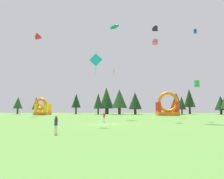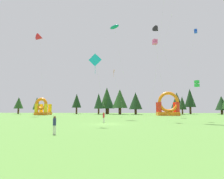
{
  "view_description": "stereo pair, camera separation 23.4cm",
  "coord_description": "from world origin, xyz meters",
  "px_view_note": "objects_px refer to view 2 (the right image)",
  "views": [
    {
      "loc": [
        2.1,
        -26.8,
        2.25
      ],
      "look_at": [
        0.0,
        14.32,
        6.33
      ],
      "focal_mm": 30.04,
      "sensor_mm": 36.0,
      "label": 1
    },
    {
      "loc": [
        2.33,
        -26.78,
        2.25
      ],
      "look_at": [
        0.0,
        14.32,
        6.33
      ],
      "focal_mm": 30.04,
      "sensor_mm": 36.0,
      "label": 2
    }
  ],
  "objects_px": {
    "person_near_camera": "(54,123)",
    "inflatable_blue_arch": "(43,109)",
    "kite_pink_box": "(155,42)",
    "person_left_edge": "(104,116)",
    "kite_cyan_diamond": "(95,61)",
    "kite_blue_box": "(196,31)",
    "kite_green_box": "(197,84)",
    "kite_black_delta": "(157,30)",
    "kite_teal_parafoil": "(114,27)",
    "kite_orange_diamond": "(114,71)",
    "inflatable_yellow_castle": "(168,107)",
    "kite_red_delta": "(40,37)"
  },
  "relations": [
    {
      "from": "kite_blue_box",
      "to": "inflatable_yellow_castle",
      "type": "height_order",
      "value": "kite_blue_box"
    },
    {
      "from": "kite_green_box",
      "to": "person_near_camera",
      "type": "height_order",
      "value": "kite_green_box"
    },
    {
      "from": "kite_pink_box",
      "to": "inflatable_yellow_castle",
      "type": "relative_size",
      "value": 2.07
    },
    {
      "from": "kite_cyan_diamond",
      "to": "person_near_camera",
      "type": "xyz_separation_m",
      "value": [
        -2.24,
        -8.46,
        -7.58
      ]
    },
    {
      "from": "kite_orange_diamond",
      "to": "inflatable_blue_arch",
      "type": "height_order",
      "value": "kite_orange_diamond"
    },
    {
      "from": "kite_green_box",
      "to": "inflatable_yellow_castle",
      "type": "relative_size",
      "value": 0.98
    },
    {
      "from": "person_left_edge",
      "to": "kite_cyan_diamond",
      "type": "bearing_deg",
      "value": -75.04
    },
    {
      "from": "kite_cyan_diamond",
      "to": "person_near_camera",
      "type": "height_order",
      "value": "kite_cyan_diamond"
    },
    {
      "from": "kite_teal_parafoil",
      "to": "kite_pink_box",
      "type": "bearing_deg",
      "value": -44.57
    },
    {
      "from": "kite_blue_box",
      "to": "kite_green_box",
      "type": "distance_m",
      "value": 25.11
    },
    {
      "from": "kite_green_box",
      "to": "person_left_edge",
      "type": "height_order",
      "value": "kite_green_box"
    },
    {
      "from": "person_near_camera",
      "to": "kite_cyan_diamond",
      "type": "bearing_deg",
      "value": 90.18
    },
    {
      "from": "kite_blue_box",
      "to": "inflatable_blue_arch",
      "type": "bearing_deg",
      "value": 167.97
    },
    {
      "from": "kite_black_delta",
      "to": "kite_cyan_diamond",
      "type": "xyz_separation_m",
      "value": [
        -13.3,
        -26.97,
        -15.71
      ]
    },
    {
      "from": "kite_cyan_diamond",
      "to": "inflatable_blue_arch",
      "type": "xyz_separation_m",
      "value": [
        -22.62,
        35.94,
        -6.51
      ]
    },
    {
      "from": "kite_orange_diamond",
      "to": "inflatable_yellow_castle",
      "type": "height_order",
      "value": "kite_orange_diamond"
    },
    {
      "from": "person_near_camera",
      "to": "inflatable_blue_arch",
      "type": "xyz_separation_m",
      "value": [
        -20.39,
        44.4,
        1.07
      ]
    },
    {
      "from": "kite_red_delta",
      "to": "person_near_camera",
      "type": "bearing_deg",
      "value": -63.14
    },
    {
      "from": "kite_blue_box",
      "to": "kite_green_box",
      "type": "relative_size",
      "value": 3.37
    },
    {
      "from": "person_near_camera",
      "to": "inflatable_yellow_castle",
      "type": "distance_m",
      "value": 46.13
    },
    {
      "from": "kite_black_delta",
      "to": "kite_pink_box",
      "type": "height_order",
      "value": "kite_black_delta"
    },
    {
      "from": "kite_teal_parafoil",
      "to": "kite_green_box",
      "type": "distance_m",
      "value": 22.15
    },
    {
      "from": "kite_blue_box",
      "to": "kite_green_box",
      "type": "xyz_separation_m",
      "value": [
        -7.11,
        -17.44,
        -16.61
      ]
    },
    {
      "from": "kite_orange_diamond",
      "to": "inflatable_yellow_castle",
      "type": "relative_size",
      "value": 1.77
    },
    {
      "from": "kite_cyan_diamond",
      "to": "kite_blue_box",
      "type": "xyz_separation_m",
      "value": [
        23.65,
        26.08,
        14.56
      ]
    },
    {
      "from": "kite_black_delta",
      "to": "person_left_edge",
      "type": "distance_m",
      "value": 34.66
    },
    {
      "from": "kite_teal_parafoil",
      "to": "kite_green_box",
      "type": "relative_size",
      "value": 3.03
    },
    {
      "from": "kite_cyan_diamond",
      "to": "person_left_edge",
      "type": "height_order",
      "value": "kite_cyan_diamond"
    },
    {
      "from": "person_left_edge",
      "to": "person_near_camera",
      "type": "bearing_deg",
      "value": -79.07
    },
    {
      "from": "kite_red_delta",
      "to": "kite_teal_parafoil",
      "type": "bearing_deg",
      "value": -29.54
    },
    {
      "from": "inflatable_blue_arch",
      "to": "kite_blue_box",
      "type": "bearing_deg",
      "value": -12.03
    },
    {
      "from": "person_left_edge",
      "to": "inflatable_yellow_castle",
      "type": "height_order",
      "value": "inflatable_yellow_castle"
    },
    {
      "from": "kite_pink_box",
      "to": "person_left_edge",
      "type": "height_order",
      "value": "kite_pink_box"
    },
    {
      "from": "kite_green_box",
      "to": "kite_red_delta",
      "type": "bearing_deg",
      "value": 150.52
    },
    {
      "from": "inflatable_yellow_castle",
      "to": "kite_pink_box",
      "type": "bearing_deg",
      "value": -107.82
    },
    {
      "from": "kite_pink_box",
      "to": "person_left_edge",
      "type": "distance_m",
      "value": 16.72
    },
    {
      "from": "kite_blue_box",
      "to": "kite_teal_parafoil",
      "type": "height_order",
      "value": "kite_blue_box"
    },
    {
      "from": "kite_red_delta",
      "to": "kite_cyan_diamond",
      "type": "bearing_deg",
      "value": -54.2
    },
    {
      "from": "kite_teal_parafoil",
      "to": "kite_orange_diamond",
      "type": "xyz_separation_m",
      "value": [
        -0.57,
        8.59,
        -8.68
      ]
    },
    {
      "from": "kite_cyan_diamond",
      "to": "kite_orange_diamond",
      "type": "relative_size",
      "value": 0.72
    },
    {
      "from": "kite_blue_box",
      "to": "inflatable_blue_arch",
      "type": "height_order",
      "value": "kite_blue_box"
    },
    {
      "from": "kite_cyan_diamond",
      "to": "kite_blue_box",
      "type": "relative_size",
      "value": 0.39
    },
    {
      "from": "kite_red_delta",
      "to": "kite_teal_parafoil",
      "type": "relative_size",
      "value": 1.18
    },
    {
      "from": "inflatable_yellow_castle",
      "to": "kite_teal_parafoil",
      "type": "bearing_deg",
      "value": -133.44
    },
    {
      "from": "kite_teal_parafoil",
      "to": "kite_orange_diamond",
      "type": "relative_size",
      "value": 1.68
    },
    {
      "from": "person_near_camera",
      "to": "inflatable_yellow_castle",
      "type": "bearing_deg",
      "value": 79.89
    },
    {
      "from": "kite_black_delta",
      "to": "kite_cyan_diamond",
      "type": "bearing_deg",
      "value": -116.24
    },
    {
      "from": "kite_teal_parafoil",
      "to": "inflatable_yellow_castle",
      "type": "distance_m",
      "value": 29.03
    },
    {
      "from": "kite_teal_parafoil",
      "to": "person_left_edge",
      "type": "height_order",
      "value": "kite_teal_parafoil"
    },
    {
      "from": "kite_green_box",
      "to": "person_near_camera",
      "type": "bearing_deg",
      "value": -137.69
    }
  ]
}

